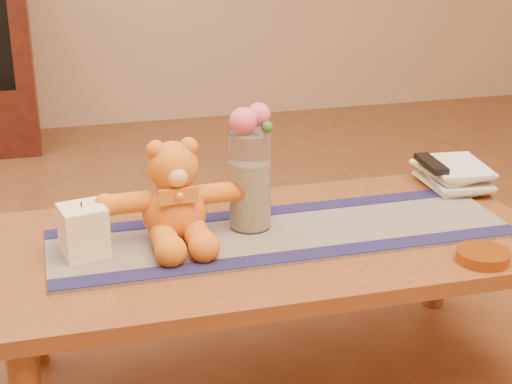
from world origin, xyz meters
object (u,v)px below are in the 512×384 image
object	(u,v)px
book_bottom	(428,186)
tv_remote	(431,164)
pillar_candle	(84,231)
amber_dish	(483,256)
glass_vase	(250,181)
teddy_bear	(174,192)
bronze_ball	(254,214)

from	to	relation	value
book_bottom	tv_remote	bearing A→B (deg)	-93.00
pillar_candle	book_bottom	xyz separation A→B (m)	(1.03, 0.20, -0.06)
book_bottom	amber_dish	size ratio (longest dim) A/B	1.70
glass_vase	book_bottom	size ratio (longest dim) A/B	1.17
teddy_bear	pillar_candle	xyz separation A→B (m)	(-0.23, -0.04, -0.06)
tv_remote	pillar_candle	bearing A→B (deg)	-165.91
teddy_bear	pillar_candle	bearing A→B (deg)	-173.00
glass_vase	bronze_ball	world-z (taller)	glass_vase
tv_remote	teddy_bear	bearing A→B (deg)	-165.49
teddy_bear	bronze_ball	xyz separation A→B (m)	(0.21, 0.02, -0.09)
bronze_ball	book_bottom	distance (m)	0.60
tv_remote	amber_dish	distance (m)	0.49
bronze_ball	amber_dish	xyz separation A→B (m)	(0.49, -0.34, -0.03)
teddy_bear	bronze_ball	size ratio (longest dim) A/B	5.63
glass_vase	teddy_bear	bearing A→B (deg)	-174.77
bronze_ball	tv_remote	distance (m)	0.60
tv_remote	glass_vase	bearing A→B (deg)	-163.50
pillar_candle	amber_dish	bearing A→B (deg)	-16.54
teddy_bear	book_bottom	size ratio (longest dim) A/B	1.66
tv_remote	bronze_ball	bearing A→B (deg)	-163.68
glass_vase	amber_dish	world-z (taller)	glass_vase
teddy_bear	tv_remote	xyz separation A→B (m)	(0.80, 0.16, -0.05)
book_bottom	pillar_candle	bearing A→B (deg)	-168.38
teddy_bear	glass_vase	size ratio (longest dim) A/B	1.43
teddy_bear	book_bottom	world-z (taller)	teddy_bear
bronze_ball	tv_remote	size ratio (longest dim) A/B	0.41
pillar_candle	book_bottom	bearing A→B (deg)	11.26
bronze_ball	glass_vase	bearing A→B (deg)	-158.12
pillar_candle	tv_remote	bearing A→B (deg)	10.73
book_bottom	amber_dish	xyz separation A→B (m)	(-0.10, -0.48, 0.00)
pillar_candle	book_bottom	world-z (taller)	pillar_candle
glass_vase	amber_dish	xyz separation A→B (m)	(0.50, -0.33, -0.12)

